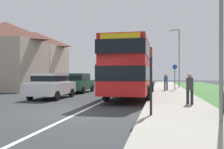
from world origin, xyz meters
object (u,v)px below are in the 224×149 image
object	(u,v)px
pedestrian_at_stop	(190,87)
bus_stop_sign	(151,76)
pedestrian_walking_away	(166,81)
street_lamp_mid	(178,54)
parked_car_dark_green	(78,82)
parked_car_white	(52,85)
double_decker_bus	(133,67)
cycle_route_sign	(175,76)

from	to	relation	value
pedestrian_at_stop	bus_stop_sign	xyz separation A→B (m)	(-1.78, -3.52, 0.56)
pedestrian_walking_away	street_lamp_mid	world-z (taller)	street_lamp_mid
parked_car_dark_green	bus_stop_sign	world-z (taller)	bus_stop_sign
street_lamp_mid	parked_car_white	bearing A→B (deg)	-124.90
parked_car_dark_green	pedestrian_at_stop	distance (m)	11.48
double_decker_bus	street_lamp_mid	bearing A→B (deg)	69.44
pedestrian_at_stop	street_lamp_mid	world-z (taller)	street_lamp_mid
pedestrian_at_stop	parked_car_dark_green	bearing A→B (deg)	137.95
pedestrian_at_stop	pedestrian_walking_away	xyz separation A→B (m)	(-0.89, 10.43, 0.00)
pedestrian_at_stop	parked_car_white	bearing A→B (deg)	164.42
parked_car_dark_green	street_lamp_mid	size ratio (longest dim) A/B	0.65
parked_car_white	double_decker_bus	bearing A→B (deg)	25.80
cycle_route_sign	street_lamp_mid	bearing A→B (deg)	82.44
pedestrian_walking_away	cycle_route_sign	xyz separation A→B (m)	(0.80, 0.02, 0.45)
cycle_route_sign	pedestrian_at_stop	bearing A→B (deg)	-89.51
pedestrian_walking_away	cycle_route_sign	world-z (taller)	cycle_route_sign
double_decker_bus	bus_stop_sign	xyz separation A→B (m)	(1.61, -8.37, -0.60)
pedestrian_at_stop	bus_stop_sign	bearing A→B (deg)	-116.82
bus_stop_sign	street_lamp_mid	world-z (taller)	street_lamp_mid
pedestrian_walking_away	bus_stop_sign	xyz separation A→B (m)	(-0.89, -13.95, 0.56)
pedestrian_walking_away	street_lamp_mid	size ratio (longest dim) A/B	0.25
pedestrian_at_stop	cycle_route_sign	distance (m)	10.46
double_decker_bus	pedestrian_walking_away	bearing A→B (deg)	65.95
double_decker_bus	bus_stop_sign	distance (m)	8.54
parked_car_white	pedestrian_at_stop	size ratio (longest dim) A/B	2.43
parked_car_dark_green	bus_stop_sign	size ratio (longest dim) A/B	1.68
double_decker_bus	pedestrian_at_stop	xyz separation A→B (m)	(3.39, -4.85, -1.17)
pedestrian_at_stop	pedestrian_walking_away	world-z (taller)	same
parked_car_white	pedestrian_walking_away	world-z (taller)	parked_car_white
double_decker_bus	pedestrian_at_stop	world-z (taller)	double_decker_bus
bus_stop_sign	street_lamp_mid	size ratio (longest dim) A/B	0.39
parked_car_dark_green	bus_stop_sign	bearing A→B (deg)	-58.96
parked_car_dark_green	pedestrian_walking_away	xyz separation A→B (m)	(7.63, 2.74, 0.05)
parked_car_white	bus_stop_sign	distance (m)	8.96
parked_car_white	parked_car_dark_green	distance (m)	5.32
double_decker_bus	pedestrian_walking_away	xyz separation A→B (m)	(2.49, 5.58, -1.17)
pedestrian_walking_away	bus_stop_sign	distance (m)	13.99
pedestrian_at_stop	pedestrian_walking_away	distance (m)	10.47
double_decker_bus	street_lamp_mid	xyz separation A→B (m)	(3.95, 10.53, 1.74)
double_decker_bus	pedestrian_walking_away	size ratio (longest dim) A/B	6.83
pedestrian_at_stop	cycle_route_sign	bearing A→B (deg)	90.49
double_decker_bus	pedestrian_walking_away	world-z (taller)	double_decker_bus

